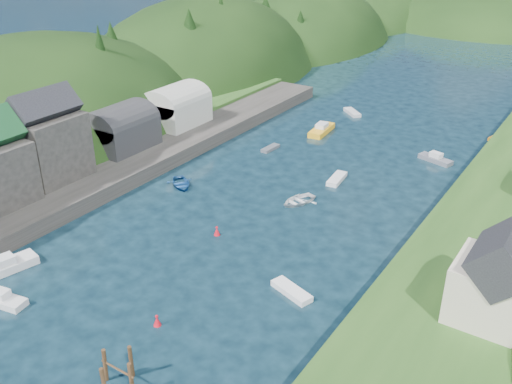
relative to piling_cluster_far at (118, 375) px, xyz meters
The scene contains 11 objects.
ground 48.82m from the piling_cluster_far, 96.19° to the left, with size 600.00×600.00×0.00m, color black.
hillside_left 89.54m from the piling_cluster_far, 124.36° to the left, with size 44.00×245.56×52.00m.
hill_trees 63.47m from the piling_cluster_far, 94.09° to the left, with size 90.09×152.82×12.38m.
quay_left 34.63m from the piling_cluster_far, 147.67° to the left, with size 12.00×110.00×2.00m, color #2D2B28.
terrace_left_grass 40.72m from the piling_cluster_far, 152.94° to the left, with size 12.00×110.00×2.50m, color #234719.
boat_sheds 49.00m from the piling_cluster_far, 129.80° to the left, with size 7.00×21.00×7.50m.
terrace_right 43.28m from the piling_cluster_far, 62.87° to the left, with size 16.00×120.00×2.40m, color #234719.
piling_cluster_far is the anchor object (origin of this frame).
channel_buoy_near 7.40m from the piling_cluster_far, 110.07° to the left, with size 0.70×0.70×1.10m.
channel_buoy_far 23.21m from the piling_cluster_far, 108.68° to the left, with size 0.70×0.70×1.10m.
moored_boats 31.59m from the piling_cluster_far, 106.64° to the left, with size 35.60×75.31×1.76m.
Camera 1 is at (31.30, -19.44, 32.14)m, focal length 40.00 mm.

